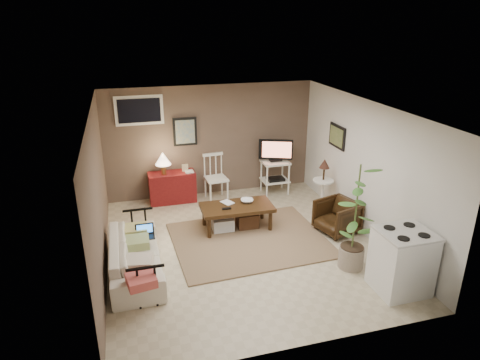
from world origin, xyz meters
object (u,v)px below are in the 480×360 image
object	(u,v)px
side_table	(323,179)
coffee_table	(236,215)
sofa	(135,250)
red_console	(171,184)
tv_stand	(275,165)
armchair	(337,215)
spindle_chair	(216,179)
stove	(402,261)
potted_plant	(356,214)

from	to	relation	value
side_table	coffee_table	bearing A→B (deg)	-170.54
sofa	red_console	bearing A→B (deg)	-19.00
tv_stand	red_console	bearing A→B (deg)	176.84
armchair	side_table	bearing A→B (deg)	154.50
coffee_table	spindle_chair	bearing A→B (deg)	92.14
sofa	red_console	world-z (taller)	red_console
side_table	spindle_chair	bearing A→B (deg)	149.10
tv_stand	side_table	distance (m)	1.29
stove	red_console	bearing A→B (deg)	124.42
tv_stand	stove	world-z (taller)	tv_stand
sofa	potted_plant	size ratio (longest dim) A/B	1.09
tv_stand	armchair	bearing A→B (deg)	-77.67
coffee_table	red_console	distance (m)	1.87
spindle_chair	tv_stand	distance (m)	1.35
red_console	side_table	xyz separation A→B (m)	(2.88, -1.27, 0.30)
coffee_table	red_console	xyz separation A→B (m)	(-0.99, 1.58, 0.11)
red_console	side_table	bearing A→B (deg)	-23.73
spindle_chair	armchair	world-z (taller)	spindle_chair
spindle_chair	stove	world-z (taller)	spindle_chair
tv_stand	potted_plant	xyz separation A→B (m)	(0.12, -3.19, 0.28)
spindle_chair	sofa	bearing A→B (deg)	-126.65
side_table	potted_plant	world-z (taller)	potted_plant
coffee_table	sofa	distance (m)	2.11
coffee_table	armchair	bearing A→B (deg)	-19.41
coffee_table	spindle_chair	xyz separation A→B (m)	(-0.06, 1.48, 0.18)
coffee_table	potted_plant	distance (m)	2.32
red_console	stove	bearing A→B (deg)	-55.58
spindle_chair	stove	bearing A→B (deg)	-65.07
tv_stand	potted_plant	bearing A→B (deg)	-87.85
spindle_chair	side_table	xyz separation A→B (m)	(1.94, -1.16, 0.22)
sofa	side_table	distance (m)	3.98
spindle_chair	stove	size ratio (longest dim) A/B	1.03
sofa	potted_plant	world-z (taller)	potted_plant
coffee_table	side_table	bearing A→B (deg)	9.46
red_console	armchair	size ratio (longest dim) A/B	1.67
armchair	stove	world-z (taller)	stove
coffee_table	side_table	xyz separation A→B (m)	(1.88, 0.31, 0.41)
sofa	stove	distance (m)	3.94
coffee_table	armchair	distance (m)	1.84
stove	side_table	bearing A→B (deg)	87.70
red_console	spindle_chair	bearing A→B (deg)	-6.35
coffee_table	tv_stand	bearing A→B (deg)	48.54
stove	spindle_chair	bearing A→B (deg)	114.93
sofa	spindle_chair	world-z (taller)	spindle_chair
red_console	tv_stand	xyz separation A→B (m)	(2.28, -0.13, 0.26)
red_console	coffee_table	bearing A→B (deg)	-57.82
red_console	spindle_chair	world-z (taller)	red_console
red_console	spindle_chair	distance (m)	0.95
sofa	red_console	size ratio (longest dim) A/B	1.70
red_console	tv_stand	world-z (taller)	tv_stand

